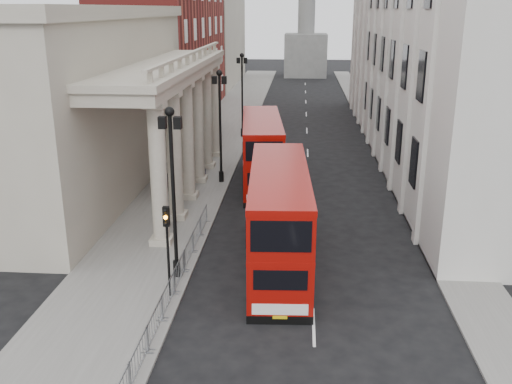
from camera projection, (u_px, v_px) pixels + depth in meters
ground at (172, 321)px, 24.14m from camera, size 260.00×260.00×0.00m
sidewalk_west at (210, 150)px, 52.80m from camera, size 6.00×140.00×0.12m
sidewalk_east at (391, 154)px, 51.58m from camera, size 3.00×140.00×0.12m
kerb at (242, 151)px, 52.58m from camera, size 0.20×140.00×0.14m
portico_building at (77, 107)px, 40.15m from camera, size 9.00×28.00×12.00m
brick_building at (168, 23)px, 67.07m from camera, size 9.00×32.00×22.00m
west_building_far at (210, 24)px, 97.73m from camera, size 9.00×30.00×20.00m
east_building at (427, 10)px, 49.47m from camera, size 8.00×55.00×25.00m
lamp_post_south at (173, 182)px, 26.47m from camera, size 1.05×0.44×8.32m
lamp_post_mid at (220, 119)px, 41.65m from camera, size 1.05×0.44×8.32m
lamp_post_north at (242, 89)px, 56.82m from camera, size 1.05×0.44×8.32m
traffic_light at (167, 235)px, 25.10m from camera, size 0.28×0.33×4.30m
crowd_barriers at (174, 282)px, 26.07m from camera, size 0.50×18.75×1.10m
bus_near at (279, 217)px, 28.59m from camera, size 3.42×11.88×5.07m
bus_far at (262, 150)px, 42.34m from camera, size 3.81×11.64×4.94m
pedestrian_a at (168, 184)px, 39.80m from camera, size 0.68×0.60×1.56m
pedestrian_b at (160, 175)px, 41.51m from camera, size 0.91×0.72×1.85m
pedestrian_c at (202, 170)px, 43.32m from camera, size 0.89×0.71×1.58m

